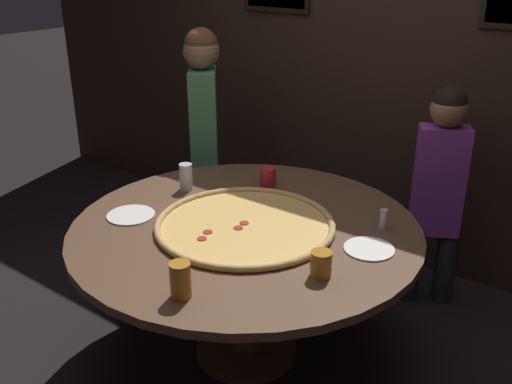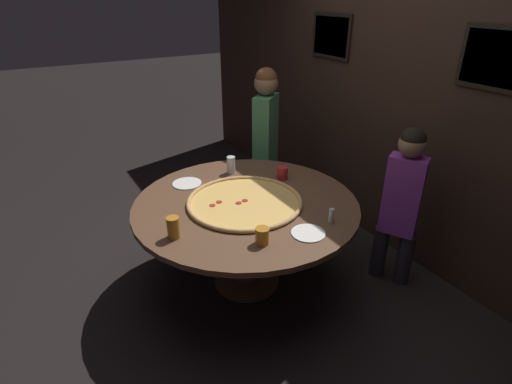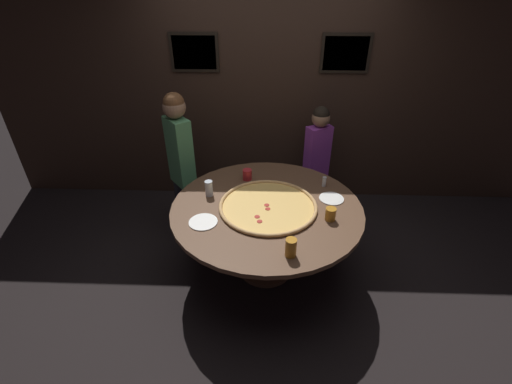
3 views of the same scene
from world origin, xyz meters
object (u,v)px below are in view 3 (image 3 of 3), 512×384
object	(u,v)px
drink_cup_near_right	(247,175)
diner_centre_back	(317,155)
drink_cup_far_left	(291,248)
condiment_shaker	(324,182)
dining_table	(266,217)
diner_side_left	(180,155)
drink_cup_centre_back	(331,214)
drink_cup_far_right	(209,188)
white_plate_beside_cup	(331,198)
giant_pizza	(268,206)
white_plate_right_side	(203,222)

from	to	relation	value
drink_cup_near_right	diner_centre_back	bearing A→B (deg)	37.58
drink_cup_far_left	condiment_shaker	size ratio (longest dim) A/B	1.47
dining_table	diner_side_left	world-z (taller)	diner_side_left
drink_cup_centre_back	diner_centre_back	bearing A→B (deg)	88.27
drink_cup_near_right	drink_cup_far_right	bearing A→B (deg)	-137.13
drink_cup_near_right	condiment_shaker	bearing A→B (deg)	-8.09
drink_cup_far_right	white_plate_beside_cup	distance (m)	1.10
giant_pizza	diner_side_left	world-z (taller)	diner_side_left
white_plate_beside_cup	diner_centre_back	size ratio (longest dim) A/B	0.17
drink_cup_far_left	condiment_shaker	distance (m)	1.04
white_plate_beside_cup	condiment_shaker	xyz separation A→B (m)	(-0.04, 0.22, 0.05)
white_plate_right_side	diner_centre_back	bearing A→B (deg)	50.44
dining_table	drink_cup_far_left	size ratio (longest dim) A/B	11.62
giant_pizza	dining_table	bearing A→B (deg)	121.43
giant_pizza	condiment_shaker	xyz separation A→B (m)	(0.53, 0.37, 0.04)
dining_table	giant_pizza	bearing A→B (deg)	-58.57
giant_pizza	drink_cup_centre_back	xyz separation A→B (m)	(0.51, -0.16, 0.04)
diner_side_left	diner_centre_back	distance (m)	1.50
drink_cup_centre_back	condiment_shaker	distance (m)	0.53
drink_cup_far_left	drink_cup_centre_back	xyz separation A→B (m)	(0.34, 0.44, -0.02)
drink_cup_centre_back	drink_cup_far_right	bearing A→B (deg)	162.25
drink_cup_near_right	drink_cup_far_right	size ratio (longest dim) A/B	0.72
drink_cup_far_right	diner_side_left	distance (m)	0.71
drink_cup_far_right	white_plate_right_side	bearing A→B (deg)	-88.43
giant_pizza	drink_cup_far_right	size ratio (longest dim) A/B	5.86
white_plate_right_side	condiment_shaker	bearing A→B (deg)	30.14
white_plate_beside_cup	condiment_shaker	bearing A→B (deg)	100.09
white_plate_right_side	diner_centre_back	distance (m)	1.68
diner_side_left	drink_cup_far_left	bearing A→B (deg)	179.30
dining_table	white_plate_right_side	xyz separation A→B (m)	(-0.51, -0.26, 0.13)
drink_cup_far_left	drink_cup_near_right	bearing A→B (deg)	108.90
white_plate_right_side	giant_pizza	bearing A→B (deg)	24.46
drink_cup_far_left	diner_side_left	xyz separation A→B (m)	(-1.08, 1.36, 0.04)
giant_pizza	white_plate_right_side	world-z (taller)	giant_pizza
drink_cup_near_right	dining_table	bearing A→B (deg)	-66.88
drink_cup_far_right	diner_centre_back	distance (m)	1.40
dining_table	drink_cup_centre_back	world-z (taller)	drink_cup_centre_back
white_plate_beside_cup	drink_cup_centre_back	bearing A→B (deg)	-100.87
drink_cup_near_right	white_plate_right_side	world-z (taller)	drink_cup_near_right
drink_cup_centre_back	white_plate_beside_cup	bearing A→B (deg)	79.13
drink_cup_far_right	condiment_shaker	distance (m)	1.08
dining_table	drink_cup_centre_back	xyz separation A→B (m)	(0.52, -0.18, 0.18)
white_plate_beside_cup	drink_cup_near_right	bearing A→B (deg)	157.10
condiment_shaker	diner_centre_back	distance (m)	0.68
white_plate_beside_cup	diner_centre_back	bearing A→B (deg)	91.46
drink_cup_far_left	drink_cup_near_right	world-z (taller)	drink_cup_far_left
drink_cup_near_right	drink_cup_centre_back	world-z (taller)	drink_cup_centre_back
drink_cup_centre_back	white_plate_right_side	xyz separation A→B (m)	(-1.03, -0.08, -0.05)
white_plate_beside_cup	white_plate_right_side	bearing A→B (deg)	-160.44
white_plate_beside_cup	diner_centre_back	world-z (taller)	diner_centre_back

